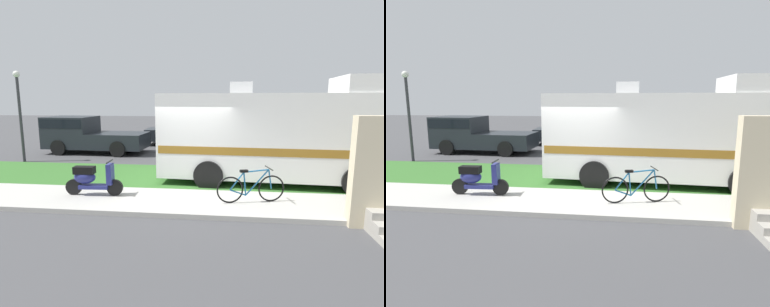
# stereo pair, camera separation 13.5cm
# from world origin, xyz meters

# --- Properties ---
(ground_plane) EXTENTS (80.00, 80.00, 0.00)m
(ground_plane) POSITION_xyz_m (0.00, 0.00, 0.00)
(ground_plane) COLOR #424244
(sidewalk) EXTENTS (24.00, 2.00, 0.12)m
(sidewalk) POSITION_xyz_m (0.00, -1.20, 0.06)
(sidewalk) COLOR #ADAAA3
(sidewalk) RESTS_ON ground
(grass_strip) EXTENTS (24.00, 3.40, 0.08)m
(grass_strip) POSITION_xyz_m (0.00, 1.50, 0.04)
(grass_strip) COLOR #336628
(grass_strip) RESTS_ON ground
(motorhome_rv) EXTENTS (7.35, 2.80, 3.40)m
(motorhome_rv) POSITION_xyz_m (2.74, 1.25, 1.62)
(motorhome_rv) COLOR silver
(motorhome_rv) RESTS_ON ground
(scooter) EXTENTS (1.59, 0.50, 0.97)m
(scooter) POSITION_xyz_m (-2.55, -1.03, 0.58)
(scooter) COLOR black
(scooter) RESTS_ON ground
(bicycle) EXTENTS (1.74, 0.59, 0.90)m
(bicycle) POSITION_xyz_m (1.74, -1.17, 0.51)
(bicycle) COLOR black
(bicycle) RESTS_ON ground
(pickup_truck_near) EXTENTS (5.13, 2.34, 1.84)m
(pickup_truck_near) POSITION_xyz_m (-6.04, 6.22, 0.98)
(pickup_truck_near) COLOR #1E2328
(pickup_truck_near) RESTS_ON ground
(pickup_truck_far) EXTENTS (5.39, 2.39, 1.87)m
(pickup_truck_far) POSITION_xyz_m (-0.44, 9.70, 0.99)
(pickup_truck_far) COLOR #1E2328
(pickup_truck_far) RESTS_ON ground
(bottle_green) EXTENTS (0.07, 0.07, 0.28)m
(bottle_green) POSITION_xyz_m (4.85, -0.69, 0.24)
(bottle_green) COLOR #B2B2B7
(bottle_green) RESTS_ON ground
(street_lamp_post) EXTENTS (0.28, 0.28, 3.90)m
(street_lamp_post) POSITION_xyz_m (-7.75, 3.60, 2.39)
(street_lamp_post) COLOR #333338
(street_lamp_post) RESTS_ON ground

